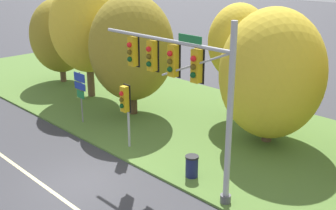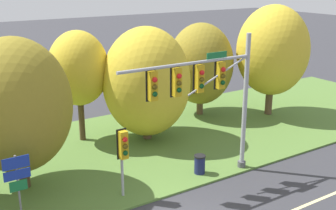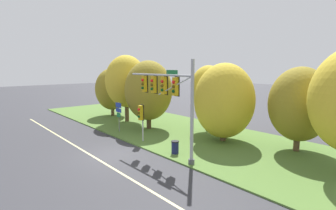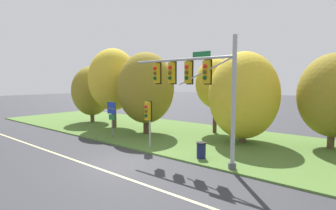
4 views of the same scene
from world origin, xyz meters
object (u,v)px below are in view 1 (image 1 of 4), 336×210
(tree_tall_centre, at_px, (272,74))
(trash_bin, at_px, (192,166))
(route_sign_post, at_px, (80,89))
(tree_mid_verge, at_px, (239,42))
(pedestrian_signal_near_kerb, at_px, (125,103))
(tree_behind_signpost, at_px, (132,48))
(tree_nearest_road, at_px, (60,36))
(tree_left_of_mast, at_px, (87,26))
(traffic_signal_mast, at_px, (182,76))

(tree_tall_centre, distance_m, trash_bin, 6.12)
(route_sign_post, distance_m, tree_mid_verge, 8.99)
(pedestrian_signal_near_kerb, xyz_separation_m, route_sign_post, (-4.27, 0.34, -0.35))
(pedestrian_signal_near_kerb, height_order, trash_bin, pedestrian_signal_near_kerb)
(tree_behind_signpost, bearing_deg, tree_mid_verge, 42.58)
(tree_behind_signpost, bearing_deg, tree_nearest_road, 175.31)
(route_sign_post, distance_m, tree_tall_centre, 10.07)
(tree_nearest_road, distance_m, tree_left_of_mast, 4.54)
(route_sign_post, height_order, tree_tall_centre, tree_tall_centre)
(route_sign_post, xyz_separation_m, tree_left_of_mast, (-3.63, 3.14, 2.66))
(route_sign_post, relative_size, tree_nearest_road, 0.47)
(tree_mid_verge, bearing_deg, route_sign_post, -126.93)
(pedestrian_signal_near_kerb, bearing_deg, tree_left_of_mast, 156.22)
(route_sign_post, xyz_separation_m, trash_bin, (8.38, -0.24, -1.44))
(tree_left_of_mast, distance_m, tree_mid_verge, 9.63)
(tree_tall_centre, xyz_separation_m, trash_bin, (-0.15, -5.37, -2.94))
(pedestrian_signal_near_kerb, bearing_deg, tree_behind_signpost, 135.94)
(tree_behind_signpost, height_order, tree_mid_verge, tree_behind_signpost)
(tree_nearest_road, bearing_deg, traffic_signal_mast, -15.40)
(tree_mid_verge, relative_size, trash_bin, 6.85)
(pedestrian_signal_near_kerb, distance_m, tree_left_of_mast, 8.93)
(route_sign_post, relative_size, tree_mid_verge, 0.45)
(traffic_signal_mast, relative_size, trash_bin, 7.42)
(route_sign_post, height_order, tree_nearest_road, tree_nearest_road)
(pedestrian_signal_near_kerb, xyz_separation_m, trash_bin, (4.12, 0.10, -1.79))
(traffic_signal_mast, distance_m, tree_behind_signpost, 8.34)
(tree_left_of_mast, height_order, tree_tall_centre, tree_left_of_mast)
(tree_nearest_road, distance_m, tree_mid_verge, 13.61)
(tree_left_of_mast, height_order, tree_mid_verge, tree_left_of_mast)
(traffic_signal_mast, height_order, route_sign_post, traffic_signal_mast)
(pedestrian_signal_near_kerb, xyz_separation_m, tree_left_of_mast, (-7.89, 3.48, 2.31))
(tree_mid_verge, bearing_deg, tree_tall_centre, -28.69)
(tree_behind_signpost, relative_size, tree_mid_verge, 1.07)
(route_sign_post, bearing_deg, traffic_signal_mast, -5.56)
(tree_left_of_mast, bearing_deg, tree_behind_signpost, -2.42)
(tree_behind_signpost, bearing_deg, tree_left_of_mast, 177.58)
(route_sign_post, relative_size, tree_behind_signpost, 0.42)
(trash_bin, bearing_deg, route_sign_post, 178.34)
(tree_left_of_mast, relative_size, tree_behind_signpost, 1.10)
(tree_behind_signpost, distance_m, tree_mid_verge, 5.92)
(traffic_signal_mast, bearing_deg, trash_bin, 81.36)
(pedestrian_signal_near_kerb, height_order, tree_mid_verge, tree_mid_verge)
(route_sign_post, relative_size, trash_bin, 3.07)
(trash_bin, bearing_deg, tree_tall_centre, 88.41)
(traffic_signal_mast, height_order, tree_nearest_road, traffic_signal_mast)
(pedestrian_signal_near_kerb, distance_m, trash_bin, 4.49)
(tree_left_of_mast, xyz_separation_m, tree_mid_verge, (8.84, 3.81, -0.34))
(route_sign_post, xyz_separation_m, tree_tall_centre, (8.53, 5.13, 1.50))
(pedestrian_signal_near_kerb, relative_size, tree_behind_signpost, 0.46)
(tree_mid_verge, bearing_deg, tree_nearest_road, -166.07)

